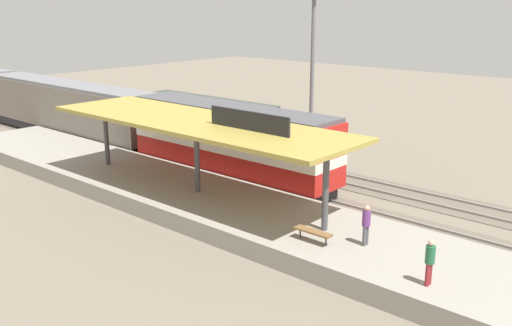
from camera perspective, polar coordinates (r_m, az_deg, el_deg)
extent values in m
plane|color=#706656|center=(35.12, 2.14, -1.68)|extent=(120.00, 120.00, 0.00)
cube|color=#5F5649|center=(33.66, -0.02, -2.40)|extent=(3.20, 110.00, 0.04)
cube|color=gray|center=(33.13, -0.84, -2.59)|extent=(0.10, 110.00, 0.16)
cube|color=gray|center=(34.16, 0.78, -2.03)|extent=(0.10, 110.00, 0.16)
cube|color=#5F5649|center=(37.09, 4.67, -0.75)|extent=(3.20, 110.00, 0.04)
cube|color=gray|center=(36.52, 4.00, -0.90)|extent=(0.10, 110.00, 0.16)
cube|color=gray|center=(37.63, 5.33, -0.43)|extent=(0.10, 110.00, 0.16)
cube|color=gray|center=(30.40, -5.76, -3.63)|extent=(6.00, 44.00, 0.90)
cylinder|color=#47474C|center=(24.70, 6.92, -2.73)|extent=(0.28, 0.28, 3.60)
cylinder|color=#47474C|center=(29.73, -5.87, 0.46)|extent=(0.28, 0.28, 3.60)
cylinder|color=#47474C|center=(35.86, -14.65, 2.65)|extent=(0.28, 0.28, 3.60)
cube|color=#A38E3D|center=(29.30, -5.98, 4.05)|extent=(5.20, 18.00, 0.20)
cube|color=black|center=(26.71, -0.72, 4.22)|extent=(0.12, 4.80, 0.90)
cylinder|color=#333338|center=(23.63, 6.96, -7.72)|extent=(0.07, 0.07, 0.42)
cylinder|color=#333338|center=(24.32, 4.42, -6.96)|extent=(0.07, 0.07, 0.42)
cube|color=brown|center=(23.87, 5.68, -6.78)|extent=(0.44, 1.70, 0.08)
cube|color=#28282D|center=(34.79, -2.47, -0.97)|extent=(2.60, 13.60, 0.70)
cube|color=red|center=(34.25, -2.51, 2.40)|extent=(2.90, 14.40, 3.50)
cube|color=#4C4C51|center=(33.87, -2.54, 5.48)|extent=(2.78, 14.11, 0.24)
cube|color=silver|center=(34.31, -2.50, 1.97)|extent=(2.93, 14.43, 0.56)
cube|color=#28282D|center=(48.64, -18.03, 3.06)|extent=(2.60, 19.20, 0.70)
cube|color=slate|center=(48.27, -18.23, 5.38)|extent=(2.90, 20.00, 3.30)
cube|color=slate|center=(48.01, -18.41, 7.45)|extent=(2.78, 19.60, 0.24)
cube|color=#28282D|center=(42.65, -4.91, 2.10)|extent=(2.50, 11.20, 0.70)
cube|color=#4C564C|center=(42.29, -4.96, 4.27)|extent=(2.80, 12.00, 2.60)
cube|color=#3D453D|center=(42.04, -5.01, 6.17)|extent=(2.69, 11.76, 0.24)
cylinder|color=slate|center=(39.53, 5.59, 8.37)|extent=(0.28, 0.28, 11.00)
cylinder|color=maroon|center=(21.15, 16.65, -10.59)|extent=(0.16, 0.16, 0.84)
cylinder|color=maroon|center=(21.30, 16.86, -10.42)|extent=(0.16, 0.16, 0.84)
cylinder|color=#23603D|center=(20.91, 16.91, -8.68)|extent=(0.34, 0.34, 0.64)
sphere|color=tan|center=(20.74, 17.01, -7.58)|extent=(0.23, 0.23, 0.23)
cylinder|color=#4C4C51|center=(23.83, 10.70, -7.14)|extent=(0.16, 0.16, 0.84)
cylinder|color=#4C4C51|center=(23.97, 10.93, -7.01)|extent=(0.16, 0.16, 0.84)
cylinder|color=#663375|center=(23.63, 10.91, -5.41)|extent=(0.34, 0.34, 0.64)
sphere|color=tan|center=(23.48, 10.96, -4.42)|extent=(0.23, 0.23, 0.23)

